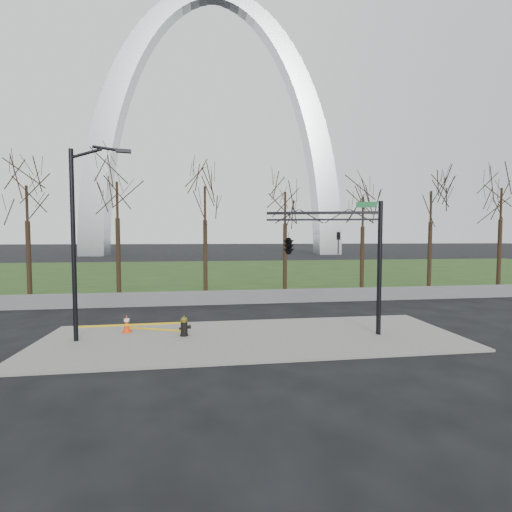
{
  "coord_description": "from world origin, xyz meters",
  "views": [
    {
      "loc": [
        -1.89,
        -14.56,
        4.38
      ],
      "look_at": [
        0.39,
        2.0,
        3.5
      ],
      "focal_mm": 24.03,
      "sensor_mm": 36.0,
      "label": 1
    }
  ],
  "objects": [
    {
      "name": "sidewalk",
      "position": [
        0.0,
        0.0,
        0.05
      ],
      "size": [
        18.0,
        6.0,
        0.1
      ],
      "primitive_type": "cube",
      "color": "slate",
      "rests_on": "ground"
    },
    {
      "name": "caution_tape",
      "position": [
        -4.85,
        0.68,
        0.53
      ],
      "size": [
        4.42,
        1.09,
        0.45
      ],
      "color": "#DAA60B",
      "rests_on": "ground"
    },
    {
      "name": "street_light",
      "position": [
        -7.18,
        0.44,
        4.69
      ],
      "size": [
        2.38,
        0.55,
        8.21
      ],
      "rotation": [
        0.0,
        0.0,
        0.15
      ],
      "color": "black",
      "rests_on": "ground"
    },
    {
      "name": "fire_hydrant",
      "position": [
        -2.98,
        0.54,
        0.51
      ],
      "size": [
        0.55,
        0.36,
        0.88
      ],
      "rotation": [
        0.0,
        0.0,
        0.29
      ],
      "color": "black",
      "rests_on": "sidewalk"
    },
    {
      "name": "ground",
      "position": [
        0.0,
        0.0,
        0.0
      ],
      "size": [
        500.0,
        500.0,
        0.0
      ],
      "primitive_type": "plane",
      "color": "black",
      "rests_on": "ground"
    },
    {
      "name": "tree_row",
      "position": [
        4.11,
        12.0,
        4.79
      ],
      "size": [
        54.23,
        4.0,
        9.57
      ],
      "color": "black",
      "rests_on": "ground"
    },
    {
      "name": "grass_strip",
      "position": [
        0.0,
        30.0,
        0.03
      ],
      "size": [
        120.0,
        40.0,
        0.06
      ],
      "primitive_type": "cube",
      "color": "#233B15",
      "rests_on": "ground"
    },
    {
      "name": "traffic_cone",
      "position": [
        -5.62,
        1.49,
        0.5
      ],
      "size": [
        0.44,
        0.44,
        0.79
      ],
      "rotation": [
        0.0,
        0.0,
        0.09
      ],
      "color": "#F53D0C",
      "rests_on": "sidewalk"
    },
    {
      "name": "guardrail",
      "position": [
        0.0,
        8.0,
        0.45
      ],
      "size": [
        60.0,
        0.3,
        0.9
      ],
      "primitive_type": "cube",
      "color": "#59595B",
      "rests_on": "ground"
    },
    {
      "name": "traffic_signal_mast",
      "position": [
        2.42,
        0.36,
        4.15
      ],
      "size": [
        4.98,
        2.54,
        6.0
      ],
      "rotation": [
        0.0,
        0.0,
        -0.23
      ],
      "color": "black",
      "rests_on": "ground"
    },
    {
      "name": "gateway_arch",
      "position": [
        0.0,
        75.0,
        32.5
      ],
      "size": [
        66.0,
        6.0,
        65.0
      ],
      "primitive_type": null,
      "color": "silver",
      "rests_on": "ground"
    }
  ]
}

